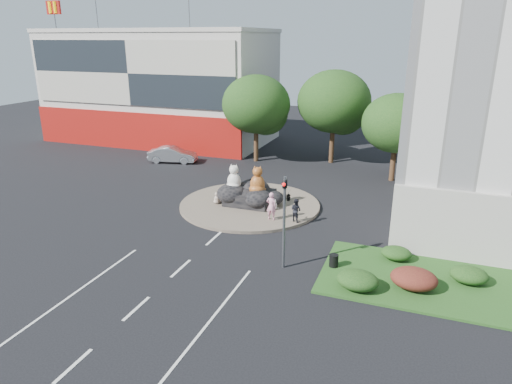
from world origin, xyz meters
TOP-DOWN VIEW (x-y plane):
  - ground at (0.00, 0.00)m, footprint 120.00×120.00m
  - roundabout_island at (0.00, 10.00)m, footprint 10.00×10.00m
  - rock_plinth at (0.00, 10.00)m, footprint 3.20×2.60m
  - shophouse_block at (-18.00, 27.91)m, footprint 25.20×12.30m
  - grass_verge at (12.00, 3.00)m, footprint 10.00×6.00m
  - tree_left at (-3.93, 22.06)m, footprint 6.46×6.46m
  - tree_mid at (3.07, 24.06)m, footprint 6.84×6.84m
  - tree_right at (9.07, 20.06)m, footprint 5.70×5.70m
  - hedge_near_green at (9.00, 1.00)m, footprint 2.00×1.60m
  - hedge_red at (11.50, 2.00)m, footprint 2.20×1.76m
  - hedge_mid_green at (14.00, 3.50)m, footprint 1.80×1.44m
  - hedge_back_green at (10.50, 4.80)m, footprint 1.60×1.28m
  - traffic_light at (5.10, 2.00)m, footprint 0.44×1.24m
  - street_lamp at (12.82, 8.00)m, footprint 2.34×0.22m
  - cat_white at (-1.15, 9.90)m, footprint 1.19×1.04m
  - cat_tabby at (0.65, 9.84)m, footprint 1.41×1.29m
  - kitten_calico at (-2.22, 9.19)m, footprint 0.61×0.56m
  - kitten_white at (2.02, 9.50)m, footprint 0.56×0.57m
  - pedestrian_pink at (2.42, 7.65)m, footprint 0.70×0.47m
  - pedestrian_dark at (4.00, 7.92)m, footprint 0.92×0.84m
  - parked_car at (-11.37, 18.66)m, footprint 4.88×2.64m
  - litter_bin at (7.50, 2.83)m, footprint 0.60×0.60m

SIDE VIEW (x-z plane):
  - ground at x=0.00m, z-range 0.00..0.00m
  - grass_verge at x=12.00m, z-range 0.00..0.12m
  - roundabout_island at x=0.00m, z-range 0.00..0.20m
  - litter_bin at x=7.50m, z-range 0.12..0.79m
  - hedge_back_green at x=10.50m, z-range 0.12..0.84m
  - hedge_mid_green at x=14.00m, z-range 0.12..0.93m
  - kitten_white at x=2.02m, z-range 0.20..0.93m
  - hedge_near_green at x=9.00m, z-range 0.12..1.02m
  - hedge_red at x=11.50m, z-range 0.12..1.11m
  - kitten_calico at x=-2.22m, z-range 0.20..1.06m
  - rock_plinth at x=0.00m, z-range 0.20..1.10m
  - parked_car at x=-11.37m, z-range 0.00..1.53m
  - pedestrian_dark at x=4.00m, z-range 0.20..1.73m
  - pedestrian_pink at x=2.42m, z-range 0.20..2.07m
  - cat_white at x=-1.15m, z-range 1.10..3.04m
  - cat_tabby at x=0.65m, z-range 1.10..3.10m
  - traffic_light at x=5.10m, z-range 1.12..6.12m
  - street_lamp at x=12.82m, z-range 0.52..8.58m
  - tree_right at x=9.07m, z-range 0.98..8.28m
  - tree_left at x=-3.93m, z-range 1.11..9.38m
  - tree_mid at x=3.07m, z-range 1.18..9.94m
  - shophouse_block at x=-18.00m, z-range -2.52..14.88m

